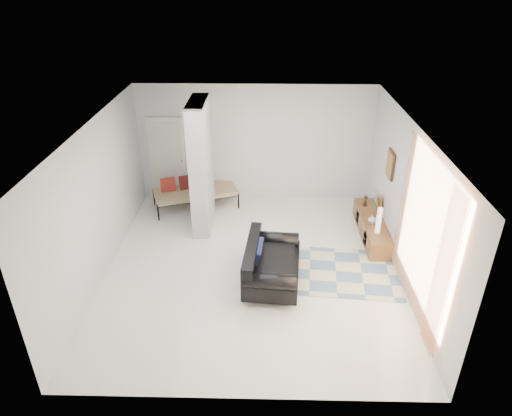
{
  "coord_description": "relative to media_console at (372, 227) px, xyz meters",
  "views": [
    {
      "loc": [
        0.25,
        -7.17,
        5.15
      ],
      "look_at": [
        0.07,
        0.6,
        0.97
      ],
      "focal_mm": 32.0,
      "sensor_mm": 36.0,
      "label": 1
    }
  ],
  "objects": [
    {
      "name": "cylinder_lamp",
      "position": [
        -0.02,
        -0.53,
        0.47
      ],
      "size": [
        0.1,
        0.1,
        0.55
      ],
      "primitive_type": "cylinder",
      "color": "beige",
      "rests_on": "media_console"
    },
    {
      "name": "vase",
      "position": [
        -0.05,
        -0.16,
        0.29
      ],
      "size": [
        0.2,
        0.2,
        0.19
      ],
      "primitive_type": "imported",
      "rotation": [
        0.0,
        0.0,
        -0.11
      ],
      "color": "silver",
      "rests_on": "media_console"
    },
    {
      "name": "partition_column",
      "position": [
        -3.62,
        0.38,
        1.2
      ],
      "size": [
        0.35,
        1.2,
        2.8
      ],
      "primitive_type": "cube",
      "color": "#B3B8BA",
      "rests_on": "floor"
    },
    {
      "name": "wall_back",
      "position": [
        -2.52,
        1.78,
        1.2
      ],
      "size": [
        6.0,
        0.0,
        6.0
      ],
      "primitive_type": "plane",
      "rotation": [
        1.57,
        0.0,
        0.0
      ],
      "color": "silver",
      "rests_on": "ground"
    },
    {
      "name": "wall_right",
      "position": [
        0.23,
        -1.22,
        1.2
      ],
      "size": [
        0.0,
        6.0,
        6.0
      ],
      "primitive_type": "plane",
      "rotation": [
        1.57,
        0.0,
        -1.57
      ],
      "color": "silver",
      "rests_on": "ground"
    },
    {
      "name": "media_console",
      "position": [
        0.0,
        0.0,
        0.0
      ],
      "size": [
        0.45,
        1.98,
        0.8
      ],
      "color": "brown",
      "rests_on": "floor"
    },
    {
      "name": "hallway_door",
      "position": [
        -4.62,
        1.74,
        0.82
      ],
      "size": [
        0.85,
        0.06,
        2.04
      ],
      "primitive_type": "cube",
      "color": "silver",
      "rests_on": "floor"
    },
    {
      "name": "curtain",
      "position": [
        0.15,
        -2.37,
        1.25
      ],
      "size": [
        0.0,
        2.55,
        2.55
      ],
      "primitive_type": "plane",
      "rotation": [
        1.57,
        0.0,
        1.57
      ],
      "color": "orange",
      "rests_on": "wall_right"
    },
    {
      "name": "bronze_figurine",
      "position": [
        -0.05,
        0.62,
        0.31
      ],
      "size": [
        0.13,
        0.13,
        0.24
      ],
      "primitive_type": null,
      "rotation": [
        0.0,
        0.0,
        0.05
      ],
      "color": "#2F2215",
      "rests_on": "media_console"
    },
    {
      "name": "daybed",
      "position": [
        -3.95,
        1.24,
        0.21
      ],
      "size": [
        2.07,
        1.4,
        0.77
      ],
      "rotation": [
        0.0,
        0.0,
        0.34
      ],
      "color": "black",
      "rests_on": "floor"
    },
    {
      "name": "loveseat",
      "position": [
        -2.19,
        -1.62,
        0.15
      ],
      "size": [
        1.08,
        1.69,
        0.76
      ],
      "rotation": [
        0.0,
        0.0,
        -0.09
      ],
      "color": "silver",
      "rests_on": "floor"
    },
    {
      "name": "area_rug",
      "position": [
        -0.92,
        -1.33,
        -0.2
      ],
      "size": [
        2.5,
        1.78,
        0.01
      ],
      "primitive_type": "cube",
      "rotation": [
        0.0,
        0.0,
        -0.09
      ],
      "color": "beige",
      "rests_on": "floor"
    },
    {
      "name": "ceiling",
      "position": [
        -2.52,
        -1.22,
        2.6
      ],
      "size": [
        6.0,
        6.0,
        0.0
      ],
      "primitive_type": "plane",
      "rotation": [
        3.14,
        0.0,
        0.0
      ],
      "color": "white",
      "rests_on": "wall_back"
    },
    {
      "name": "wall_front",
      "position": [
        -2.52,
        -4.22,
        1.2
      ],
      "size": [
        6.0,
        0.0,
        6.0
      ],
      "primitive_type": "plane",
      "rotation": [
        -1.57,
        0.0,
        0.0
      ],
      "color": "silver",
      "rests_on": "ground"
    },
    {
      "name": "wall_left",
      "position": [
        -5.27,
        -1.22,
        1.2
      ],
      "size": [
        0.0,
        6.0,
        6.0
      ],
      "primitive_type": "plane",
      "rotation": [
        1.57,
        0.0,
        1.57
      ],
      "color": "silver",
      "rests_on": "ground"
    },
    {
      "name": "floor",
      "position": [
        -2.52,
        -1.22,
        -0.2
      ],
      "size": [
        6.0,
        6.0,
        0.0
      ],
      "primitive_type": "plane",
      "color": "white",
      "rests_on": "ground"
    },
    {
      "name": "wall_art",
      "position": [
        0.2,
        -0.0,
        1.45
      ],
      "size": [
        0.04,
        0.45,
        0.55
      ],
      "primitive_type": "cube",
      "color": "#3B1E10",
      "rests_on": "wall_right"
    }
  ]
}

